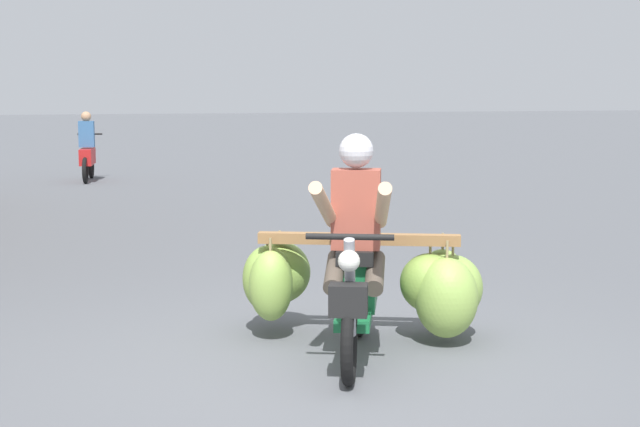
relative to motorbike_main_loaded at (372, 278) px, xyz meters
The scene contains 3 objects.
ground_plane 0.95m from the motorbike_main_loaded, 127.33° to the right, with size 120.00×120.00×0.00m, color #56595E.
motorbike_main_loaded is the anchor object (origin of this frame).
motorbike_distant_ahead_left 13.12m from the motorbike_main_loaded, 98.54° to the left, with size 0.50×1.62×1.40m.
Camera 1 is at (-1.55, -5.93, 1.91)m, focal length 53.18 mm.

